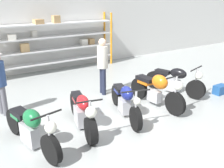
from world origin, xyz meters
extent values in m
plane|color=#9EA3A0|center=(0.00, 0.00, 0.00)|extent=(30.00, 30.00, 0.00)
cube|color=silver|center=(0.00, 5.11, 1.80)|extent=(30.00, 0.08, 3.60)
cylinder|color=orange|center=(2.62, 4.47, 1.12)|extent=(0.08, 0.08, 2.24)
cylinder|color=orange|center=(2.62, 5.02, 1.12)|extent=(0.08, 0.08, 2.24)
cube|color=silver|center=(0.17, 4.75, 0.40)|extent=(4.90, 0.55, 0.05)
cube|color=silver|center=(0.17, 4.75, 0.90)|extent=(4.90, 0.55, 0.05)
cube|color=silver|center=(0.17, 4.75, 1.39)|extent=(4.90, 0.55, 0.05)
cube|color=silver|center=(0.17, 4.75, 1.89)|extent=(4.90, 0.55, 0.05)
cube|color=tan|center=(1.79, 4.85, 1.04)|extent=(0.28, 0.28, 0.23)
cube|color=tan|center=(0.22, 4.69, 2.06)|extent=(0.27, 0.28, 0.29)
cube|color=tan|center=(-0.48, 4.69, 2.00)|extent=(0.36, 0.34, 0.18)
cube|color=silver|center=(-0.64, 4.86, 1.54)|extent=(0.19, 0.22, 0.24)
cube|color=tan|center=(-1.07, 4.74, 1.08)|extent=(0.31, 0.22, 0.31)
cube|color=silver|center=(-1.50, 4.64, 1.51)|extent=(0.29, 0.31, 0.19)
cube|color=silver|center=(1.43, 4.80, 1.05)|extent=(0.28, 0.25, 0.26)
cylinder|color=black|center=(-2.21, -0.99, 0.29)|extent=(0.23, 0.58, 0.57)
cylinder|color=black|center=(-2.51, 0.48, 0.29)|extent=(0.23, 0.58, 0.57)
cube|color=#ADADB2|center=(-2.37, -0.21, 0.26)|extent=(0.30, 0.53, 0.42)
ellipsoid|color=#196B38|center=(-2.34, -0.38, 0.68)|extent=(0.39, 0.51, 0.35)
cube|color=black|center=(-2.44, 0.11, 0.63)|extent=(0.34, 0.53, 0.10)
cube|color=#196B38|center=(-2.46, 0.22, 0.54)|extent=(0.28, 0.38, 0.12)
cylinder|color=#ADADB2|center=(-2.22, -0.97, 0.62)|extent=(0.06, 0.06, 0.67)
sphere|color=silver|center=(-2.20, -1.04, 0.75)|extent=(0.21, 0.21, 0.21)
cylinder|color=black|center=(-2.22, -0.94, 0.96)|extent=(0.59, 0.15, 0.04)
cylinder|color=black|center=(-1.30, -0.80, 0.28)|extent=(0.28, 0.59, 0.57)
cylinder|color=black|center=(-0.98, 0.62, 0.28)|extent=(0.28, 0.59, 0.57)
cube|color=#ADADB2|center=(-1.13, -0.04, 0.26)|extent=(0.39, 0.54, 0.40)
ellipsoid|color=#B2191E|center=(-1.16, -0.20, 0.66)|extent=(0.38, 0.58, 0.31)
cube|color=black|center=(-1.04, 0.32, 0.62)|extent=(0.32, 0.53, 0.10)
cube|color=#B2191E|center=(-1.03, 0.37, 0.53)|extent=(0.26, 0.38, 0.12)
cylinder|color=#ADADB2|center=(-1.29, -0.78, 0.60)|extent=(0.06, 0.06, 0.64)
sphere|color=silver|center=(-1.31, -0.84, 0.73)|extent=(0.24, 0.24, 0.24)
cylinder|color=black|center=(-1.29, -0.75, 0.92)|extent=(0.55, 0.16, 0.04)
cylinder|color=black|center=(-0.19, -0.87, 0.28)|extent=(0.28, 0.57, 0.56)
cylinder|color=black|center=(0.25, 0.56, 0.28)|extent=(0.28, 0.57, 0.56)
cube|color=#ADADB2|center=(0.04, -0.11, 0.25)|extent=(0.32, 0.46, 0.35)
ellipsoid|color=navy|center=(-0.01, -0.27, 0.66)|extent=(0.42, 0.57, 0.33)
cube|color=black|center=(0.14, 0.23, 0.61)|extent=(0.37, 0.54, 0.10)
cube|color=navy|center=(0.17, 0.31, 0.52)|extent=(0.29, 0.39, 0.12)
cylinder|color=#ADADB2|center=(-0.19, -0.85, 0.60)|extent=(0.06, 0.06, 0.65)
sphere|color=silver|center=(-0.21, -0.92, 0.73)|extent=(0.17, 0.17, 0.17)
cylinder|color=black|center=(-0.18, -0.82, 0.93)|extent=(0.65, 0.23, 0.04)
cylinder|color=black|center=(1.12, -0.81, 0.31)|extent=(0.13, 0.62, 0.62)
cylinder|color=black|center=(1.07, 0.57, 0.31)|extent=(0.13, 0.62, 0.62)
cube|color=#ADADB2|center=(1.10, -0.07, 0.28)|extent=(0.20, 0.39, 0.32)
ellipsoid|color=orange|center=(1.10, -0.24, 0.73)|extent=(0.34, 0.51, 0.38)
cube|color=black|center=(1.08, 0.32, 0.68)|extent=(0.29, 0.59, 0.10)
cube|color=orange|center=(1.08, 0.33, 0.59)|extent=(0.24, 0.41, 0.12)
cylinder|color=#ADADB2|center=(1.12, -0.79, 0.67)|extent=(0.05, 0.05, 0.72)
sphere|color=silver|center=(1.13, -0.86, 0.81)|extent=(0.23, 0.23, 0.23)
cylinder|color=black|center=(1.12, -0.76, 1.03)|extent=(0.68, 0.06, 0.04)
cylinder|color=black|center=(2.44, -0.38, 0.29)|extent=(0.28, 0.59, 0.58)
cylinder|color=black|center=(2.05, 0.99, 0.29)|extent=(0.28, 0.59, 0.58)
cube|color=#ADADB2|center=(2.23, 0.35, 0.26)|extent=(0.35, 0.48, 0.36)
ellipsoid|color=black|center=(2.28, 0.19, 0.67)|extent=(0.40, 0.58, 0.31)
cube|color=black|center=(2.13, 0.70, 0.62)|extent=(0.34, 0.53, 0.10)
cube|color=black|center=(2.12, 0.75, 0.53)|extent=(0.27, 0.38, 0.12)
cylinder|color=#ADADB2|center=(2.43, -0.36, 0.61)|extent=(0.06, 0.06, 0.64)
sphere|color=silver|center=(2.45, -0.43, 0.73)|extent=(0.21, 0.21, 0.21)
cylinder|color=black|center=(2.42, -0.33, 0.93)|extent=(0.71, 0.23, 0.04)
cylinder|color=#1E2338|center=(0.38, 1.56, 0.42)|extent=(0.13, 0.13, 0.84)
cylinder|color=#1E2338|center=(0.35, 1.39, 0.42)|extent=(0.13, 0.13, 0.84)
cylinder|color=beige|center=(0.36, 1.47, 1.17)|extent=(0.37, 0.37, 0.66)
sphere|color=beige|center=(0.36, 1.47, 1.62)|extent=(0.23, 0.23, 0.23)
cylinder|color=#595960|center=(-2.56, 1.71, 0.39)|extent=(0.13, 0.13, 0.78)
cylinder|color=#595960|center=(-2.50, 1.54, 0.39)|extent=(0.13, 0.13, 0.78)
cube|color=#1E4C8C|center=(3.42, -0.55, 0.14)|extent=(0.44, 0.26, 0.28)
camera|label=1|loc=(-3.39, -4.79, 2.87)|focal=40.00mm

